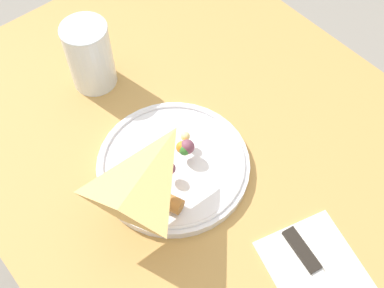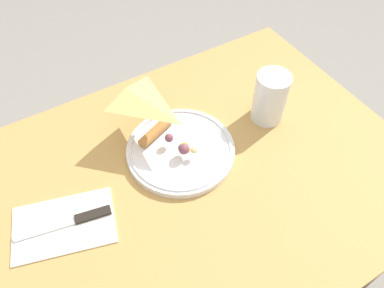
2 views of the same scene
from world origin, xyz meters
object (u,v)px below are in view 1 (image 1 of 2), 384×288
milk_glass (90,58)px  butter_knife (322,279)px  dining_table (204,181)px  napkin_folded (326,286)px  plate_pizza (175,165)px

milk_glass → butter_knife: bearing=3.7°
milk_glass → dining_table: bearing=14.4°
dining_table → milk_glass: 0.31m
napkin_folded → butter_knife: 0.01m
plate_pizza → milk_glass: bearing=177.9°
napkin_folded → dining_table: bearing=174.1°
dining_table → plate_pizza: size_ratio=3.90×
plate_pizza → napkin_folded: 0.29m
dining_table → butter_knife: 0.31m
dining_table → plate_pizza: (0.00, -0.07, 0.14)m
butter_knife → napkin_folded: bearing=-0.0°
dining_table → milk_glass: bearing=-165.6°
dining_table → plate_pizza: bearing=-86.3°
dining_table → napkin_folded: bearing=-5.9°
milk_glass → butter_knife: milk_glass is taller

